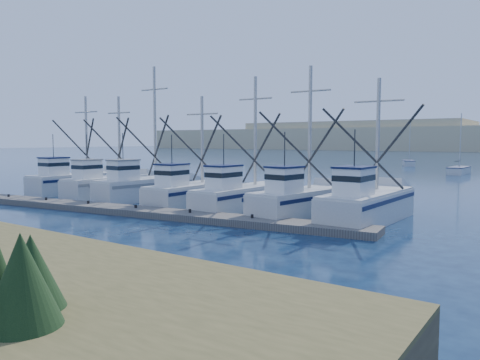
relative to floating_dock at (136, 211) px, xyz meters
The scene contains 5 objects.
ground 10.02m from the floating_dock, 37.97° to the right, with size 500.00×500.00×0.00m, color #0C1B35.
floating_dock is the anchor object (origin of this frame).
trawler_fleet 5.00m from the floating_dock, 90.61° to the left, with size 28.79×8.50×10.17m.
sailboat_near 49.15m from the floating_dock, 78.41° to the left, with size 2.08×5.82×8.10m.
sailboat_far 65.13m from the floating_dock, 91.12° to the left, with size 3.40×5.32×8.10m.
Camera 1 is at (13.68, -13.50, 4.56)m, focal length 35.00 mm.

